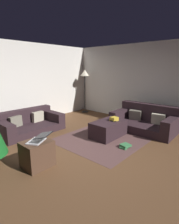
# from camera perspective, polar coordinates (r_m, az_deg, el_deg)

# --- Properties ---
(ground_plane) EXTENTS (6.40, 6.40, 0.00)m
(ground_plane) POSITION_cam_1_polar(r_m,az_deg,el_deg) (4.00, -0.22, -13.04)
(ground_plane) COLOR brown
(rear_partition) EXTENTS (6.40, 0.12, 2.60)m
(rear_partition) POSITION_cam_1_polar(r_m,az_deg,el_deg) (6.15, -22.77, 8.03)
(rear_partition) COLOR silver
(rear_partition) RESTS_ON ground_plane
(corner_partition) EXTENTS (0.12, 6.40, 2.60)m
(corner_partition) POSITION_cam_1_polar(r_m,az_deg,el_deg) (6.29, 19.50, 8.42)
(corner_partition) COLOR silver
(corner_partition) RESTS_ON ground_plane
(couch_left) EXTENTS (1.77, 1.01, 0.61)m
(couch_left) POSITION_cam_1_polar(r_m,az_deg,el_deg) (5.53, -18.60, -3.47)
(couch_left) COLOR #2D1E23
(couch_left) RESTS_ON ground_plane
(couch_right) EXTENTS (1.03, 1.79, 0.75)m
(couch_right) POSITION_cam_1_polar(r_m,az_deg,el_deg) (5.59, 17.10, -2.73)
(couch_right) COLOR #2D1E23
(couch_right) RESTS_ON ground_plane
(ottoman) EXTENTS (0.99, 0.58, 0.43)m
(ottoman) POSITION_cam_1_polar(r_m,az_deg,el_deg) (4.89, 5.97, -5.29)
(ottoman) COLOR #2D1E23
(ottoman) RESTS_ON ground_plane
(gift_box) EXTENTS (0.21, 0.19, 0.10)m
(gift_box) POSITION_cam_1_polar(r_m,az_deg,el_deg) (4.87, 7.77, -2.16)
(gift_box) COLOR gold
(gift_box) RESTS_ON ottoman
(tv_remote) EXTENTS (0.07, 0.16, 0.02)m
(tv_remote) POSITION_cam_1_polar(r_m,az_deg,el_deg) (4.80, 7.48, -2.86)
(tv_remote) COLOR black
(tv_remote) RESTS_ON ottoman
(side_table) EXTENTS (0.52, 0.44, 0.49)m
(side_table) POSITION_cam_1_polar(r_m,az_deg,el_deg) (3.58, -16.15, -12.59)
(side_table) COLOR #4C3323
(side_table) RESTS_ON ground_plane
(laptop) EXTENTS (0.48, 0.50, 0.17)m
(laptop) POSITION_cam_1_polar(r_m,az_deg,el_deg) (3.44, -15.68, -8.16)
(laptop) COLOR silver
(laptop) RESTS_ON side_table
(book_stack) EXTENTS (0.28, 0.24, 0.08)m
(book_stack) POSITION_cam_1_polar(r_m,az_deg,el_deg) (4.34, 11.19, -10.46)
(book_stack) COLOR #387A47
(book_stack) RESTS_ON ground_plane
(corner_lamp) EXTENTS (0.36, 0.36, 1.73)m
(corner_lamp) POSITION_cam_1_polar(r_m,az_deg,el_deg) (7.36, -1.52, 11.23)
(corner_lamp) COLOR black
(corner_lamp) RESTS_ON ground_plane
(area_rug) EXTENTS (2.60, 2.00, 0.01)m
(area_rug) POSITION_cam_1_polar(r_m,az_deg,el_deg) (4.96, 5.91, -7.59)
(area_rug) COLOR brown
(area_rug) RESTS_ON ground_plane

